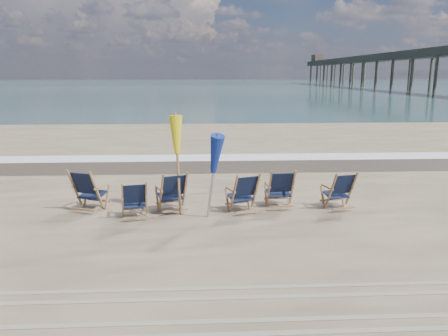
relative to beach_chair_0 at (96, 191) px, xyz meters
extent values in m
plane|color=#36585A|center=(2.95, 126.46, -0.53)|extent=(400.00, 400.00, 0.00)
cube|color=silver|center=(2.95, 6.76, -0.52)|extent=(200.00, 1.40, 0.01)
cube|color=#42362A|center=(2.95, 5.26, -0.52)|extent=(200.00, 2.60, 0.00)
cylinder|color=olive|center=(1.88, -0.11, 0.59)|extent=(0.06, 0.06, 2.24)
cone|color=yellow|center=(1.88, -0.11, 1.24)|extent=(0.30, 0.30, 0.85)
cylinder|color=#A5A5AD|center=(2.63, -0.64, 0.47)|extent=(0.06, 0.06, 1.98)
cone|color=navy|center=(2.63, -0.64, 0.98)|extent=(0.30, 0.30, 0.85)
camera|label=1|loc=(2.42, -9.76, 2.63)|focal=35.00mm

